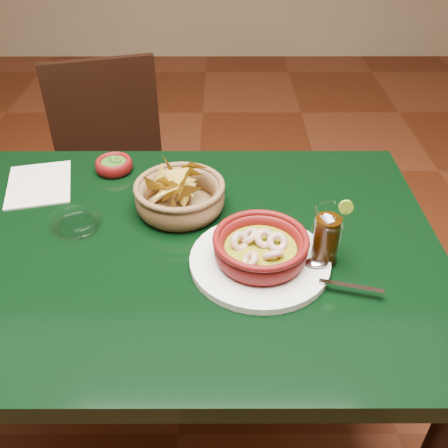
{
  "coord_description": "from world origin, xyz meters",
  "views": [
    {
      "loc": [
        0.14,
        -0.83,
        1.41
      ],
      "look_at": [
        0.14,
        -0.02,
        0.81
      ],
      "focal_mm": 40.0,
      "sensor_mm": 36.0,
      "label": 1
    }
  ],
  "objects_px": {
    "dining_chair": "(115,178)",
    "chip_basket": "(180,195)",
    "cola_drink": "(326,236)",
    "dining_table": "(162,275)",
    "shrimp_plate": "(261,251)"
  },
  "relations": [
    {
      "from": "dining_table",
      "to": "chip_basket",
      "type": "bearing_deg",
      "value": 71.67
    },
    {
      "from": "dining_chair",
      "to": "shrimp_plate",
      "type": "distance_m",
      "value": 0.96
    },
    {
      "from": "dining_chair",
      "to": "chip_basket",
      "type": "xyz_separation_m",
      "value": [
        0.29,
        -0.58,
        0.31
      ]
    },
    {
      "from": "shrimp_plate",
      "to": "chip_basket",
      "type": "bearing_deg",
      "value": 131.87
    },
    {
      "from": "shrimp_plate",
      "to": "cola_drink",
      "type": "distance_m",
      "value": 0.13
    },
    {
      "from": "dining_chair",
      "to": "shrimp_plate",
      "type": "relative_size",
      "value": 2.39
    },
    {
      "from": "dining_chair",
      "to": "cola_drink",
      "type": "bearing_deg",
      "value": -52.31
    },
    {
      "from": "shrimp_plate",
      "to": "cola_drink",
      "type": "height_order",
      "value": "cola_drink"
    },
    {
      "from": "cola_drink",
      "to": "chip_basket",
      "type": "bearing_deg",
      "value": 148.87
    },
    {
      "from": "chip_basket",
      "to": "dining_chair",
      "type": "bearing_deg",
      "value": 116.46
    },
    {
      "from": "dining_table",
      "to": "shrimp_plate",
      "type": "bearing_deg",
      "value": -19.34
    },
    {
      "from": "dining_table",
      "to": "shrimp_plate",
      "type": "relative_size",
      "value": 3.3
    },
    {
      "from": "dining_chair",
      "to": "cola_drink",
      "type": "height_order",
      "value": "cola_drink"
    },
    {
      "from": "dining_table",
      "to": "cola_drink",
      "type": "height_order",
      "value": "cola_drink"
    },
    {
      "from": "dining_table",
      "to": "cola_drink",
      "type": "relative_size",
      "value": 8.23
    }
  ]
}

